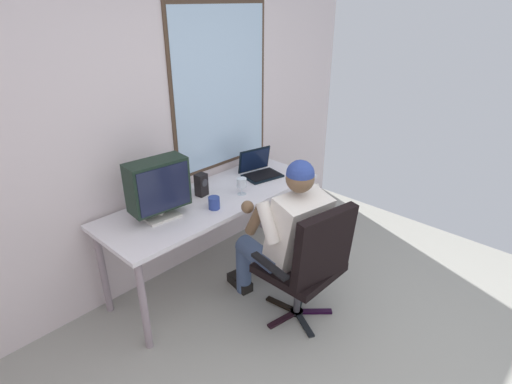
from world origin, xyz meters
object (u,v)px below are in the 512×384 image
wine_glass (242,184)px  crt_monitor (158,186)px  desk (214,205)px  office_chair (310,260)px  desk_speaker (201,185)px  coffee_mug (214,203)px  laptop (259,168)px  person_seated (286,233)px

wine_glass → crt_monitor: bearing=167.0°
desk → office_chair: 0.91m
desk_speaker → coffee_mug: bearing=-109.2°
office_chair → desk_speaker: (-0.11, 0.99, 0.30)m
crt_monitor → laptop: 1.06m
office_chair → person_seated: person_seated is taller
person_seated → laptop: person_seated is taller
person_seated → laptop: bearing=56.3°
desk → person_seated: (0.11, -0.64, -0.04)m
office_chair → laptop: size_ratio=2.65×
office_chair → crt_monitor: (-0.54, 0.93, 0.45)m
laptop → wine_glass: bearing=-155.8°
desk → wine_glass: 0.28m
desk → desk_speaker: size_ratio=10.35×
person_seated → laptop: size_ratio=3.38×
desk_speaker → wine_glass: bearing=-43.9°
crt_monitor → wine_glass: bearing=-13.0°
person_seated → crt_monitor: size_ratio=2.84×
laptop → coffee_mug: size_ratio=3.93×
coffee_mug → crt_monitor: bearing=152.9°
office_chair → laptop: (0.50, 0.95, 0.27)m
coffee_mug → desk_speaker: bearing=70.8°
laptop → coffee_mug: 0.73m
crt_monitor → coffee_mug: 0.44m
office_chair → wine_glass: office_chair is taller
office_chair → wine_glass: bearing=81.5°
crt_monitor → office_chair: bearing=-59.6°
laptop → wine_glass: 0.42m
office_chair → person_seated: size_ratio=0.78×
person_seated → desk_speaker: bearing=101.7°
crt_monitor → wine_glass: (0.66, -0.15, -0.15)m
wine_glass → coffee_mug: (-0.31, -0.02, -0.05)m
laptop → wine_glass: laptop is taller
wine_glass → coffee_mug: wine_glass is taller
crt_monitor → coffee_mug: (0.35, -0.18, -0.20)m
crt_monitor → coffee_mug: bearing=-27.1°
desk → laptop: (0.57, 0.05, 0.13)m
desk → coffee_mug: 0.23m
person_seated → desk_speaker: (-0.15, 0.74, 0.20)m
laptop → office_chair: bearing=-117.9°
desk_speaker → laptop: bearing=-4.3°
office_chair → crt_monitor: 1.17m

